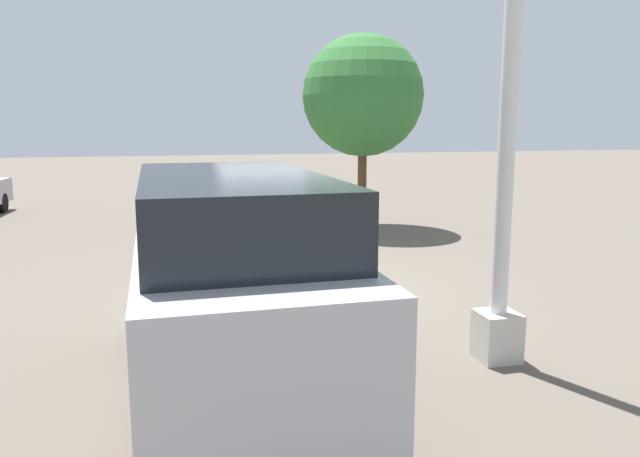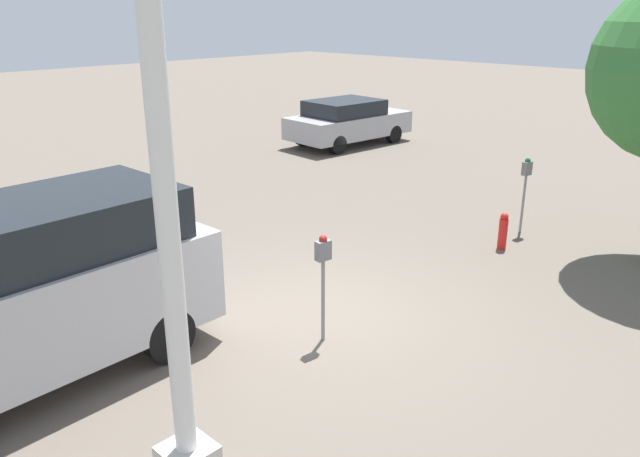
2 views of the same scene
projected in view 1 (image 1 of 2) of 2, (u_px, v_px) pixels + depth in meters
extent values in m
plane|color=#60564C|center=(300.00, 291.00, 9.89)|extent=(80.00, 80.00, 0.00)
cylinder|color=gray|center=(336.00, 260.00, 9.47)|extent=(0.05, 0.05, 1.16)
cube|color=slate|center=(336.00, 214.00, 9.34)|extent=(0.21, 0.14, 0.26)
sphere|color=maroon|center=(336.00, 204.00, 9.32)|extent=(0.11, 0.11, 0.11)
cylinder|color=gray|center=(268.00, 208.00, 14.97)|extent=(0.05, 0.05, 1.16)
cube|color=slate|center=(268.00, 179.00, 14.85)|extent=(0.21, 0.14, 0.26)
sphere|color=#14662D|center=(268.00, 172.00, 14.82)|extent=(0.11, 0.11, 0.11)
cube|color=beige|center=(497.00, 336.00, 7.00)|extent=(0.44, 0.44, 0.55)
cylinder|color=silver|center=(512.00, 35.00, 6.44)|extent=(0.19, 0.19, 5.98)
cube|color=#B2B2B7|center=(236.00, 302.00, 6.03)|extent=(4.46, 1.92, 1.19)
cube|color=black|center=(232.00, 207.00, 5.98)|extent=(3.57, 1.76, 0.63)
cube|color=orange|center=(367.00, 447.00, 4.20)|extent=(0.08, 0.12, 0.20)
cylinder|color=black|center=(359.00, 412.00, 5.03)|extent=(0.69, 0.23, 0.68)
cylinder|color=black|center=(153.00, 438.00, 4.62)|extent=(0.69, 0.23, 0.68)
cylinder|color=black|center=(288.00, 313.00, 7.64)|extent=(0.69, 0.23, 0.68)
cylinder|color=black|center=(152.00, 324.00, 7.22)|extent=(0.69, 0.23, 0.68)
cylinder|color=black|center=(1.00, 203.00, 18.26)|extent=(0.59, 0.27, 0.57)
cylinder|color=#513823|center=(362.00, 184.00, 15.52)|extent=(0.22, 0.22, 2.23)
sphere|color=#337033|center=(363.00, 95.00, 15.15)|extent=(2.96, 2.96, 2.96)
cylinder|color=red|center=(284.00, 227.00, 14.03)|extent=(0.16, 0.16, 0.58)
sphere|color=red|center=(284.00, 213.00, 13.98)|extent=(0.15, 0.15, 0.15)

